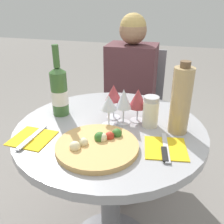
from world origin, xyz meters
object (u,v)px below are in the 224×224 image
object	(u,v)px
dining_table	(110,163)
pizza_large	(96,145)
wine_bottle	(59,91)
seated_diner	(128,114)
tall_carafe	(181,100)
chair_behind_diner	(132,114)

from	to	relation	value
dining_table	pizza_large	bearing A→B (deg)	-91.55
dining_table	wine_bottle	world-z (taller)	wine_bottle
seated_diner	tall_carafe	size ratio (longest dim) A/B	4.04
seated_diner	pizza_large	bearing A→B (deg)	93.66
tall_carafe	dining_table	bearing A→B (deg)	-172.05
chair_behind_diner	seated_diner	bearing A→B (deg)	90.00
dining_table	seated_diner	world-z (taller)	seated_diner
chair_behind_diner	tall_carafe	size ratio (longest dim) A/B	3.16
dining_table	wine_bottle	bearing A→B (deg)	167.22
dining_table	wine_bottle	xyz separation A→B (m)	(-0.25, 0.06, 0.31)
chair_behind_diner	dining_table	bearing A→B (deg)	94.05
seated_diner	tall_carafe	xyz separation A→B (m)	(0.33, -0.59, 0.38)
dining_table	wine_bottle	size ratio (longest dim) A/B	2.51
tall_carafe	pizza_large	bearing A→B (deg)	-143.49
dining_table	tall_carafe	distance (m)	0.43
wine_bottle	tall_carafe	distance (m)	0.53
pizza_large	tall_carafe	bearing A→B (deg)	36.51
pizza_large	tall_carafe	distance (m)	0.37
dining_table	wine_bottle	distance (m)	0.40
dining_table	chair_behind_diner	xyz separation A→B (m)	(-0.06, 0.79, -0.13)
chair_behind_diner	seated_diner	world-z (taller)	seated_diner
seated_diner	pizza_large	distance (m)	0.84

